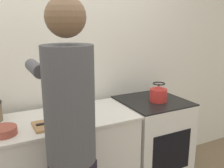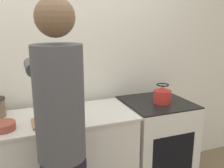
# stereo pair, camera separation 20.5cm
# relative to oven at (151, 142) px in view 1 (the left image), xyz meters

# --- Properties ---
(wall_back) EXTENTS (8.00, 0.05, 2.60)m
(wall_back) POSITION_rel_oven_xyz_m (-0.89, 0.38, 0.85)
(wall_back) COLOR silver
(wall_back) RESTS_ON ground_plane
(oven) EXTENTS (0.61, 0.62, 0.90)m
(oven) POSITION_rel_oven_xyz_m (0.00, 0.00, 0.00)
(oven) COLOR silver
(oven) RESTS_ON ground_plane
(person) EXTENTS (0.33, 0.57, 1.78)m
(person) POSITION_rel_oven_xyz_m (-1.01, -0.54, 0.54)
(person) COLOR #251D2E
(person) RESTS_ON ground_plane
(cutting_board) EXTENTS (0.29, 0.20, 0.02)m
(cutting_board) POSITION_rel_oven_xyz_m (-1.02, -0.14, 0.45)
(cutting_board) COLOR #A87A4C
(cutting_board) RESTS_ON counter
(knife) EXTENTS (0.19, 0.04, 0.01)m
(knife) POSITION_rel_oven_xyz_m (-1.05, -0.14, 0.47)
(knife) COLOR silver
(knife) RESTS_ON cutting_board
(kettle) EXTENTS (0.16, 0.16, 0.18)m
(kettle) POSITION_rel_oven_xyz_m (0.02, -0.05, 0.53)
(kettle) COLOR red
(kettle) RESTS_ON oven
(bowl_mixing) EXTENTS (0.18, 0.18, 0.05)m
(bowl_mixing) POSITION_rel_oven_xyz_m (-1.36, -0.15, 0.47)
(bowl_mixing) COLOR #9E4738
(bowl_mixing) RESTS_ON counter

